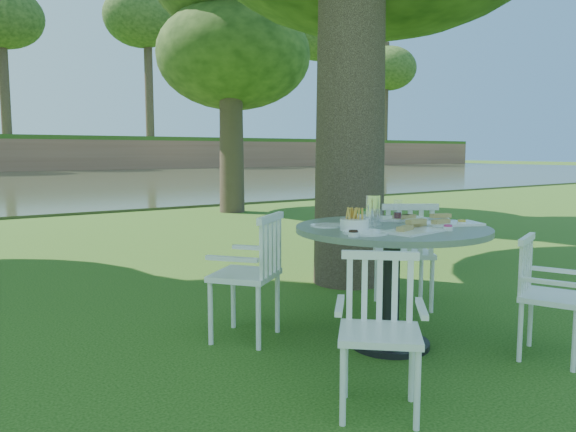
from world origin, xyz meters
name	(u,v)px	position (x,y,z in m)	size (l,w,h in m)	color
ground	(302,321)	(0.00, 0.00, 0.00)	(140.00, 140.00, 0.00)	#1C400D
table	(392,251)	(0.17, -0.83, 0.69)	(1.35, 1.35, 0.86)	black
chair_ne	(406,248)	(0.94, -0.25, 0.55)	(0.64, 0.63, 0.94)	white
chair_nw	(257,267)	(-0.54, -0.17, 0.55)	(0.64, 0.63, 0.93)	white
chair_sw	(380,318)	(-0.57, -1.48, 0.49)	(0.58, 0.58, 0.84)	white
chair_se	(540,287)	(0.85, -1.54, 0.48)	(0.53, 0.51, 0.81)	white
tableware	(384,221)	(0.14, -0.79, 0.90)	(1.23, 0.87, 0.20)	white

